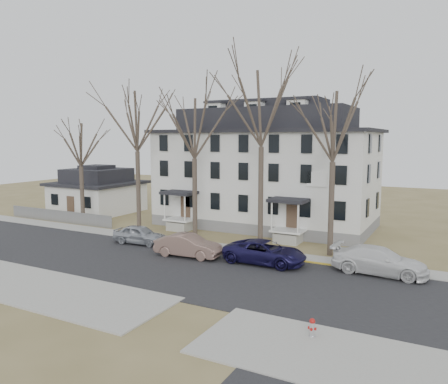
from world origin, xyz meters
The scene contains 20 objects.
ground centered at (0.00, 0.00, 0.00)m, with size 120.00×120.00×0.00m, color olive.
main_road centered at (0.00, 2.00, 0.00)m, with size 120.00×10.00×0.04m, color #27272A.
far_sidewalk centered at (0.00, 8.00, 0.00)m, with size 120.00×2.00×0.08m, color #A09F97.
near_sidewalk_right centered at (12.00, -5.00, 0.00)m, with size 14.00×5.00×0.08m, color #A09F97.
near_sidewalk_left centered at (-8.00, -5.00, 0.00)m, with size 20.00×5.00×0.08m, color #A09F97.
yellow_curb centered at (5.00, 7.10, 0.00)m, with size 14.00×0.25×0.06m, color gold.
boarding_house centered at (-2.00, 17.95, 5.38)m, with size 20.80×12.36×12.05m.
small_house centered at (-22.00, 16.00, 2.25)m, with size 8.70×8.70×5.00m.
fence centered at (-21.00, 9.50, 0.00)m, with size 14.00×0.06×1.20m, color gray.
tree_far_left centered at (-11.00, 9.80, 10.34)m, with size 8.40×8.40×13.72m.
tree_mid_left centered at (-5.00, 9.80, 9.60)m, with size 7.80×7.80×12.74m.
tree_center centered at (1.00, 9.80, 11.08)m, with size 9.00×9.00×14.70m.
tree_mid_right centered at (6.50, 9.80, 9.60)m, with size 7.80×7.80×12.74m.
tree_bungalow centered at (-18.00, 9.80, 8.12)m, with size 6.60×6.60×10.78m.
car_silver centered at (-7.82, 5.94, 0.75)m, with size 1.77×4.39×1.49m, color #A8ADB5.
car_tan centered at (-2.32, 4.53, 0.80)m, with size 1.69×4.84×1.60m, color #7A5E54.
car_navy centered at (3.18, 5.52, 0.78)m, with size 2.58×5.59×1.55m, color #16123E.
car_white centered at (10.37, 6.73, 0.84)m, with size 2.35×5.77×1.68m, color white.
bicycle_left centered at (-8.73, 12.30, 0.45)m, with size 0.60×1.73×0.91m, color black.
fire_hydrant centered at (9.23, -3.75, 0.43)m, with size 0.36×0.33×0.86m.
Camera 1 is at (14.22, -21.12, 8.43)m, focal length 35.00 mm.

